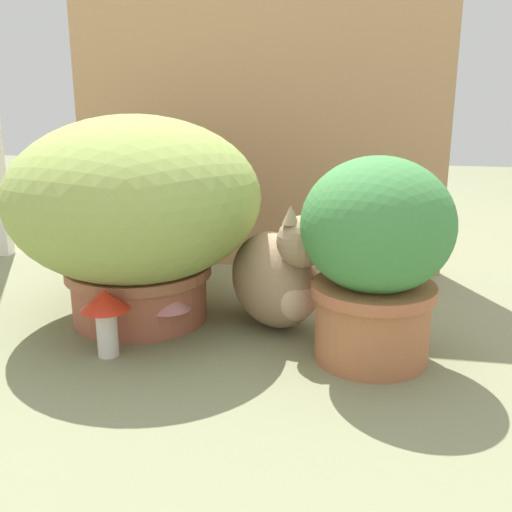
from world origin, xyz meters
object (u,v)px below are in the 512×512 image
(cat, at_px, (278,277))
(mushroom_ornament_pink, at_px, (168,301))
(leafy_planter, at_px, (376,253))
(mushroom_ornament_red, at_px, (106,310))
(grass_planter, at_px, (135,209))

(cat, distance_m, mushroom_ornament_pink, 0.26)
(leafy_planter, xyz_separation_m, mushroom_ornament_pink, (-0.45, 0.04, -0.15))
(cat, distance_m, mushroom_ornament_red, 0.39)
(grass_planter, relative_size, leafy_planter, 1.39)
(leafy_planter, xyz_separation_m, mushroom_ornament_red, (-0.54, -0.08, -0.12))
(cat, relative_size, mushroom_ornament_red, 2.50)
(leafy_planter, bearing_deg, grass_planter, 166.69)
(leafy_planter, distance_m, cat, 0.27)
(cat, bearing_deg, leafy_planter, -32.17)
(mushroom_ornament_red, bearing_deg, cat, 33.52)
(leafy_planter, distance_m, mushroom_ornament_red, 0.56)
(leafy_planter, bearing_deg, mushroom_ornament_red, -171.23)
(grass_planter, distance_m, leafy_planter, 0.56)
(leafy_planter, height_order, mushroom_ornament_red, leafy_planter)
(grass_planter, height_order, mushroom_ornament_pink, grass_planter)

